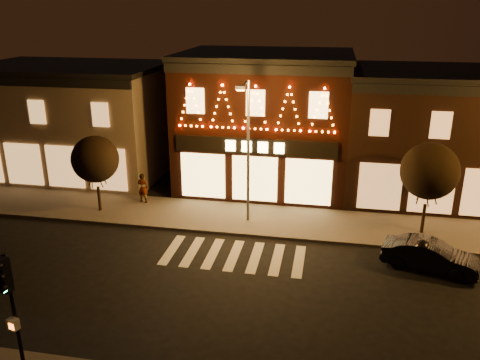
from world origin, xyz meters
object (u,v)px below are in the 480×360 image
(dark_sedan, at_px, (430,256))
(pedestrian, at_px, (143,188))
(traffic_signal_near, at_px, (9,298))
(streetlamp_mid, at_px, (247,142))

(dark_sedan, bearing_deg, pedestrian, 88.60)
(dark_sedan, relative_size, pedestrian, 2.30)
(traffic_signal_near, bearing_deg, dark_sedan, 50.60)
(streetlamp_mid, height_order, pedestrian, streetlamp_mid)
(traffic_signal_near, relative_size, pedestrian, 2.54)
(streetlamp_mid, xyz_separation_m, dark_sedan, (8.64, -3.16, -3.81))
(dark_sedan, xyz_separation_m, pedestrian, (-14.99, 4.73, 0.36))
(traffic_signal_near, xyz_separation_m, dark_sedan, (13.05, 9.88, -2.61))
(traffic_signal_near, height_order, streetlamp_mid, streetlamp_mid)
(traffic_signal_near, distance_m, dark_sedan, 16.58)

